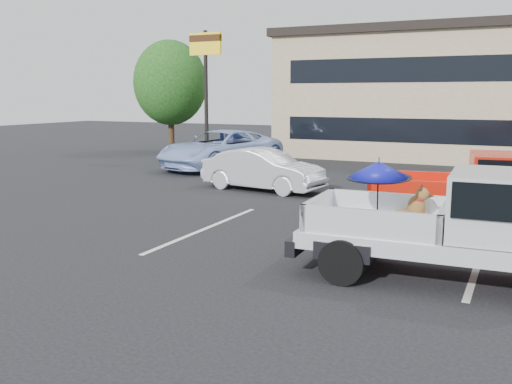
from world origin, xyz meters
TOP-DOWN VIEW (x-y plane):
  - ground at (0.00, 0.00)m, footprint 90.00×90.00m
  - stripe_left at (-3.00, 2.00)m, footprint 0.12×5.00m
  - stripe_right at (3.00, 2.00)m, footprint 0.12×5.00m
  - motel_building at (2.00, 20.99)m, footprint 20.40×8.40m
  - motel_sign at (-10.00, 14.00)m, footprint 1.60×0.22m
  - tree_left at (-14.00, 17.00)m, footprint 3.96×3.96m
  - silver_pickup at (3.17, 0.54)m, footprint 5.76×2.29m
  - red_pickup at (3.17, 4.55)m, footprint 5.67×2.65m
  - silver_sedan at (-4.09, 7.54)m, footprint 4.29×2.02m
  - blue_suv at (-8.08, 11.89)m, footprint 4.08×6.32m

SIDE VIEW (x-z plane):
  - ground at x=0.00m, z-range 0.00..0.00m
  - stripe_left at x=-3.00m, z-range 0.00..0.01m
  - stripe_right at x=3.00m, z-range 0.00..0.01m
  - silver_sedan at x=-4.09m, z-range 0.00..1.36m
  - blue_suv at x=-8.08m, z-range 0.00..1.62m
  - red_pickup at x=3.17m, z-range 0.08..1.88m
  - silver_pickup at x=3.17m, z-range 0.02..2.08m
  - motel_building at x=2.00m, z-range 0.06..6.36m
  - tree_left at x=-14.00m, z-range 0.72..6.74m
  - motel_sign at x=-10.00m, z-range 1.65..7.65m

